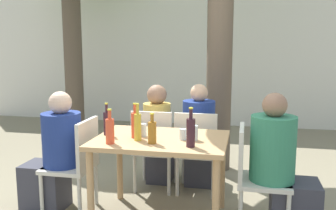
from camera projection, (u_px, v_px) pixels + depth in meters
cafe_building_wall at (210, 55)px, 7.38m from camera, size 10.00×0.08×2.80m
dining_table_front at (161, 149)px, 3.35m from camera, size 1.17×0.86×0.77m
patio_chair_0 at (77, 160)px, 3.55m from camera, size 0.44×0.44×0.90m
patio_chair_1 at (254, 172)px, 3.21m from camera, size 0.44×0.44×0.90m
patio_chair_2 at (154, 145)px, 4.07m from camera, size 0.44×0.44×0.90m
patio_chair_3 at (197, 148)px, 3.97m from camera, size 0.44×0.44×0.90m
person_seated_0 at (54, 157)px, 3.59m from camera, size 0.58×0.37×1.17m
person_seated_1 at (282, 170)px, 3.16m from camera, size 0.59×0.38×1.21m
person_seated_2 at (159, 140)px, 4.30m from camera, size 0.31×0.55×1.16m
person_seated_3 at (199, 141)px, 4.20m from camera, size 0.35×0.58×1.18m
wine_bottle_0 at (191, 132)px, 3.02m from camera, size 0.07×0.07×0.33m
soda_bottle_1 at (110, 130)px, 3.12m from camera, size 0.07×0.07×0.30m
amber_bottle_2 at (152, 132)px, 3.13m from camera, size 0.07×0.07×0.26m
wine_bottle_3 at (107, 123)px, 3.43m from camera, size 0.06×0.06×0.30m
oil_cruet_4 at (138, 126)px, 3.22m from camera, size 0.06×0.06×0.33m
soda_bottle_5 at (135, 124)px, 3.32m from camera, size 0.07×0.07×0.31m
drinking_glass_0 at (143, 130)px, 3.38m from camera, size 0.07×0.07×0.12m
drinking_glass_1 at (183, 134)px, 3.26m from camera, size 0.06×0.06×0.10m
drinking_glass_2 at (193, 133)px, 3.25m from camera, size 0.08×0.08×0.13m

